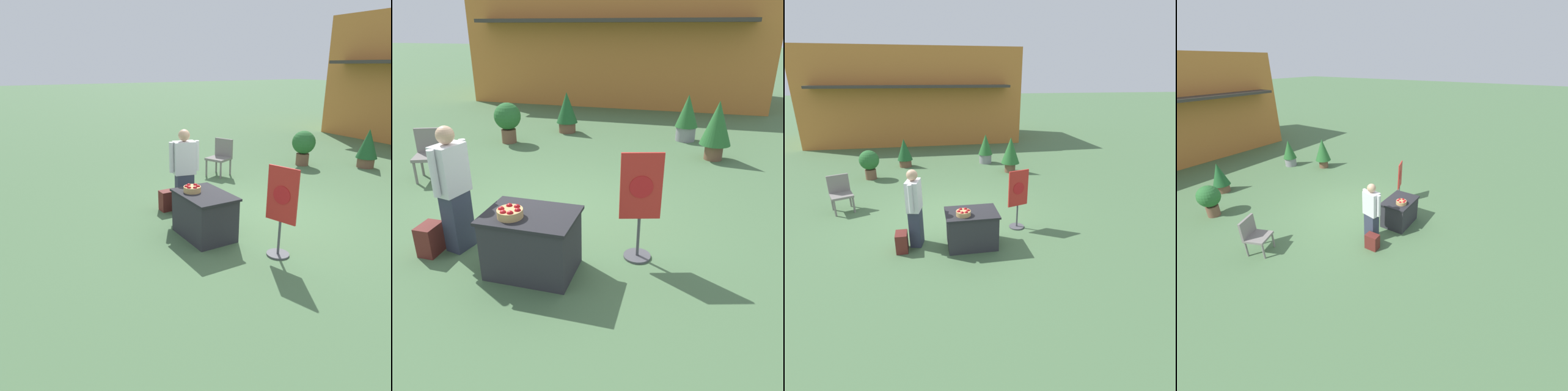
# 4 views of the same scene
# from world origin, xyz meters

# --- Properties ---
(ground_plane) EXTENTS (120.00, 120.00, 0.00)m
(ground_plane) POSITION_xyz_m (0.00, 0.00, 0.00)
(ground_plane) COLOR #4C7047
(display_table) EXTENTS (1.11, 0.78, 0.79)m
(display_table) POSITION_xyz_m (0.23, -1.48, 0.40)
(display_table) COLOR #2D2D33
(display_table) RESTS_ON ground_plane
(apple_basket) EXTENTS (0.30, 0.30, 0.13)m
(apple_basket) POSITION_xyz_m (0.04, -1.62, 0.85)
(apple_basket) COLOR tan
(apple_basket) RESTS_ON display_table
(person_visitor) EXTENTS (0.34, 0.60, 1.71)m
(person_visitor) POSITION_xyz_m (-0.95, -1.23, 0.88)
(person_visitor) COLOR #33384C
(person_visitor) RESTS_ON ground_plane
(backpack) EXTENTS (0.24, 0.34, 0.42)m
(backpack) POSITION_xyz_m (-1.26, -1.46, 0.21)
(backpack) COLOR maroon
(backpack) RESTS_ON ground_plane
(poster_board) EXTENTS (0.51, 0.36, 1.45)m
(poster_board) POSITION_xyz_m (1.43, -0.84, 0.78)
(poster_board) COLOR #4C4C51
(poster_board) RESTS_ON ground_plane
(patio_chair) EXTENTS (0.72, 0.72, 0.98)m
(patio_chair) POSITION_xyz_m (-3.00, 1.01, 0.55)
(patio_chair) COLOR gray
(patio_chair) RESTS_ON ground_plane
(potted_plant_near_right) EXTENTS (0.59, 0.59, 1.21)m
(potted_plant_near_right) POSITION_xyz_m (1.83, 5.17, 0.64)
(potted_plant_near_right) COLOR gray
(potted_plant_near_right) RESTS_ON ground_plane
(potted_plant_far_right) EXTENTS (0.60, 0.60, 1.14)m
(potted_plant_far_right) POSITION_xyz_m (-1.50, 5.18, 0.61)
(potted_plant_far_right) COLOR brown
(potted_plant_far_right) RESTS_ON ground_plane
(potted_plant_far_left) EXTENTS (0.70, 0.70, 1.34)m
(potted_plant_far_left) POSITION_xyz_m (2.51, 3.70, 0.77)
(potted_plant_far_left) COLOR brown
(potted_plant_far_left) RESTS_ON ground_plane
(potted_plant_near_left) EXTENTS (0.69, 0.69, 1.04)m
(potted_plant_near_left) POSITION_xyz_m (-2.65, 3.75, 0.63)
(potted_plant_near_left) COLOR brown
(potted_plant_near_left) RESTS_ON ground_plane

